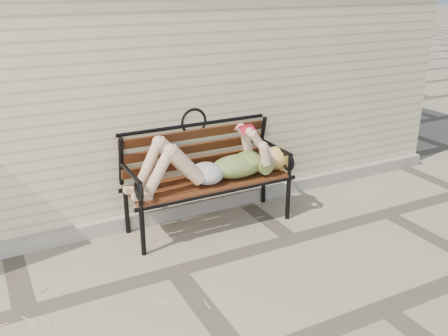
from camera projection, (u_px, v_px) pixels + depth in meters
ground at (175, 271)px, 4.40m from camera, size 80.00×80.00×0.00m
house_wall at (82, 55)px, 6.35m from camera, size 8.00×4.00×3.00m
foundation_strip at (140, 219)px, 5.18m from camera, size 8.00×0.10×0.15m
garden_bench at (204, 162)px, 5.08m from camera, size 1.83×0.73×1.18m
reading_woman at (212, 163)px, 4.95m from camera, size 1.73×0.39×0.54m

